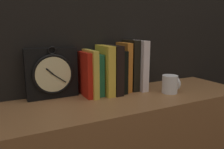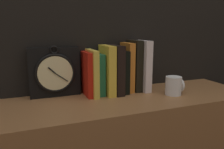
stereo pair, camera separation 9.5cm
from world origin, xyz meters
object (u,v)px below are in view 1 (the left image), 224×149
(book_slot7_black, at_px, (131,65))
(book_slot8_white, at_px, (138,65))
(book_slot0_red, at_px, (85,75))
(book_slot1_yellow, at_px, (90,73))
(book_slot5_black, at_px, (119,71))
(clock, at_px, (52,73))
(mug, at_px, (170,84))
(book_slot4_black, at_px, (113,69))
(book_slot2_green, at_px, (96,74))
(book_slot3_yellow, at_px, (105,70))
(book_slot6_orange, at_px, (124,67))

(book_slot7_black, xyz_separation_m, book_slot8_white, (0.04, -0.01, -0.00))
(book_slot0_red, relative_size, book_slot1_yellow, 0.95)
(book_slot0_red, distance_m, book_slot5_black, 0.18)
(book_slot0_red, distance_m, book_slot7_black, 0.25)
(clock, distance_m, mug, 0.57)
(book_slot8_white, bearing_deg, book_slot1_yellow, -179.38)
(book_slot7_black, bearing_deg, clock, 175.24)
(book_slot1_yellow, bearing_deg, book_slot0_red, 162.85)
(book_slot5_black, bearing_deg, book_slot4_black, -165.49)
(book_slot1_yellow, distance_m, book_slot5_black, 0.15)
(book_slot2_green, height_order, book_slot3_yellow, book_slot3_yellow)
(clock, relative_size, mug, 2.71)
(book_slot8_white, distance_m, mug, 0.19)
(book_slot3_yellow, relative_size, book_slot4_black, 1.00)
(book_slot1_yellow, bearing_deg, book_slot6_orange, 4.90)
(clock, distance_m, book_slot7_black, 0.40)
(clock, distance_m, book_slot6_orange, 0.36)
(book_slot7_black, xyz_separation_m, mug, (0.14, -0.15, -0.08))
(book_slot5_black, bearing_deg, book_slot3_yellow, -173.71)
(book_slot7_black, bearing_deg, book_slot0_red, -178.38)
(book_slot7_black, bearing_deg, book_slot5_black, -175.16)
(book_slot6_orange, height_order, book_slot8_white, book_slot8_white)
(book_slot1_yellow, xyz_separation_m, book_slot8_white, (0.27, 0.00, 0.02))
(clock, distance_m, book_slot5_black, 0.32)
(book_slot4_black, relative_size, mug, 2.66)
(book_slot0_red, height_order, book_slot3_yellow, book_slot3_yellow)
(book_slot0_red, height_order, book_slot6_orange, book_slot6_orange)
(clock, xyz_separation_m, book_slot1_yellow, (0.17, -0.05, -0.01))
(book_slot0_red, bearing_deg, book_slot6_orange, 2.33)
(book_slot4_black, bearing_deg, book_slot3_yellow, 178.79)
(clock, xyz_separation_m, book_slot2_green, (0.20, -0.03, -0.02))
(book_slot0_red, distance_m, book_slot6_orange, 0.21)
(clock, xyz_separation_m, book_slot3_yellow, (0.24, -0.05, 0.00))
(book_slot4_black, distance_m, mug, 0.29)
(book_slot7_black, bearing_deg, book_slot4_black, -171.85)
(book_slot5_black, bearing_deg, clock, 173.05)
(book_slot1_yellow, height_order, book_slot7_black, book_slot7_black)
(book_slot0_red, relative_size, book_slot8_white, 0.81)
(book_slot4_black, relative_size, book_slot8_white, 0.92)
(book_slot4_black, bearing_deg, book_slot5_black, 14.51)
(book_slot1_yellow, bearing_deg, book_slot2_green, 21.07)
(book_slot3_yellow, bearing_deg, book_slot1_yellow, 179.70)
(book_slot1_yellow, distance_m, book_slot6_orange, 0.19)
(book_slot4_black, xyz_separation_m, book_slot6_orange, (0.07, 0.02, 0.00))
(book_slot2_green, relative_size, book_slot8_white, 0.77)
(clock, xyz_separation_m, book_slot8_white, (0.43, -0.04, 0.01))
(book_slot1_yellow, distance_m, mug, 0.40)
(book_slot2_green, xyz_separation_m, book_slot5_black, (0.12, -0.00, 0.01))
(book_slot7_black, height_order, mug, book_slot7_black)
(book_slot4_black, height_order, book_slot8_white, book_slot8_white)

